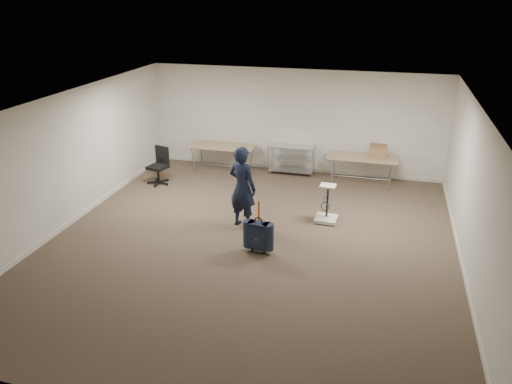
# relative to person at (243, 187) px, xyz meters

# --- Properties ---
(ground) EXTENTS (9.00, 9.00, 0.00)m
(ground) POSITION_rel_person_xyz_m (0.37, -0.72, -0.89)
(ground) COLOR #4C3E2E
(ground) RESTS_ON ground
(room_shell) EXTENTS (8.00, 9.00, 9.00)m
(room_shell) POSITION_rel_person_xyz_m (0.37, 0.67, -0.84)
(room_shell) COLOR beige
(room_shell) RESTS_ON ground
(folding_table_left) EXTENTS (1.80, 0.75, 0.73)m
(folding_table_left) POSITION_rel_person_xyz_m (-1.53, 3.23, -0.21)
(folding_table_left) COLOR tan
(folding_table_left) RESTS_ON ground
(folding_table_right) EXTENTS (1.80, 0.75, 0.73)m
(folding_table_right) POSITION_rel_person_xyz_m (2.27, 3.23, -0.21)
(folding_table_right) COLOR tan
(folding_table_right) RESTS_ON ground
(wire_shelf) EXTENTS (1.22, 0.47, 0.80)m
(wire_shelf) POSITION_rel_person_xyz_m (0.37, 3.48, -0.45)
(wire_shelf) COLOR silver
(wire_shelf) RESTS_ON ground
(person) EXTENTS (0.76, 0.63, 1.78)m
(person) POSITION_rel_person_xyz_m (0.00, 0.00, 0.00)
(person) COLOR black
(person) RESTS_ON ground
(suitcase) EXTENTS (0.41, 0.27, 1.07)m
(suitcase) POSITION_rel_person_xyz_m (0.62, -1.04, -0.53)
(suitcase) COLOR black
(suitcase) RESTS_ON ground
(office_chair) EXTENTS (0.59, 0.59, 0.97)m
(office_chair) POSITION_rel_person_xyz_m (-2.82, 1.87, -0.60)
(office_chair) COLOR black
(office_chair) RESTS_ON ground
(equipment_cart) EXTENTS (0.48, 0.48, 0.85)m
(equipment_cart) POSITION_rel_person_xyz_m (1.70, 0.69, -0.67)
(equipment_cart) COLOR white
(equipment_cart) RESTS_ON ground
(cardboard_box) EXTENTS (0.43, 0.33, 0.32)m
(cardboard_box) POSITION_rel_person_xyz_m (2.64, 3.28, 0.00)
(cardboard_box) COLOR olive
(cardboard_box) RESTS_ON folding_table_right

